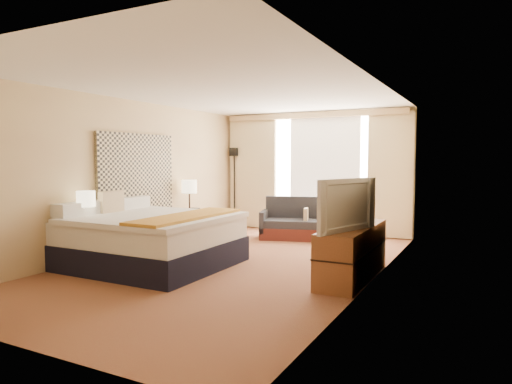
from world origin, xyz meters
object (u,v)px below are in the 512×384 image
at_px(desk_chair, 358,234).
at_px(lamp_left, 86,200).
at_px(bed, 150,239).
at_px(television, 340,204).
at_px(floor_lamp, 234,171).
at_px(loveseat, 295,225).
at_px(media_dresser, 353,252).
at_px(nightstand_left, 91,247).
at_px(nightstand_right, 189,225).
at_px(lamp_right, 189,187).

xyz_separation_m(desk_chair, lamp_left, (-3.47, -2.24, 0.58)).
xyz_separation_m(bed, television, (2.84, 0.23, 0.63)).
bearing_deg(floor_lamp, lamp_left, -89.67).
bearing_deg(lamp_left, desk_chair, 32.87).
distance_m(loveseat, lamp_left, 4.11).
bearing_deg(floor_lamp, media_dresser, -41.50).
bearing_deg(floor_lamp, nightstand_left, -89.60).
distance_m(nightstand_right, media_dresser, 3.97).
relative_size(bed, lamp_right, 3.60).
distance_m(nightstand_right, television, 4.17).
distance_m(media_dresser, lamp_left, 3.92).
height_order(media_dresser, lamp_right, lamp_right).
relative_size(nightstand_left, lamp_right, 0.88).
relative_size(bed, floor_lamp, 1.21).
bearing_deg(media_dresser, nightstand_right, 158.60).
distance_m(desk_chair, television, 1.69).
bearing_deg(lamp_right, desk_chair, -5.36).
bearing_deg(lamp_left, lamp_right, 89.60).
distance_m(nightstand_left, media_dresser, 3.85).
height_order(floor_lamp, television, floor_lamp).
bearing_deg(lamp_left, loveseat, 62.93).
distance_m(nightstand_left, lamp_left, 0.72).
bearing_deg(bed, lamp_left, -150.40).
relative_size(loveseat, desk_chair, 1.62).
relative_size(lamp_left, television, 0.50).
relative_size(nightstand_right, media_dresser, 0.31).
bearing_deg(bed, nightstand_right, 111.05).
relative_size(media_dresser, lamp_right, 2.89).
height_order(floor_lamp, desk_chair, floor_lamp).
xyz_separation_m(lamp_left, lamp_right, (0.02, 2.57, 0.04)).
bearing_deg(bed, desk_chair, 33.82).
distance_m(nightstand_right, bed, 2.25).
bearing_deg(media_dresser, loveseat, 126.85).
distance_m(nightstand_left, floor_lamp, 4.47).
height_order(loveseat, lamp_right, lamp_right).
bearing_deg(nightstand_left, desk_chair, 32.18).
relative_size(bed, loveseat, 1.53).
bearing_deg(lamp_left, nightstand_left, 85.50).
height_order(nightstand_left, nightstand_right, same).
height_order(desk_chair, lamp_left, lamp_left).
relative_size(media_dresser, floor_lamp, 0.97).
height_order(desk_chair, television, television).
xyz_separation_m(nightstand_left, loveseat, (1.83, 3.54, -0.00)).
bearing_deg(desk_chair, nightstand_right, -172.28).
relative_size(floor_lamp, lamp_right, 2.97).
xyz_separation_m(nightstand_left, television, (3.65, 0.63, 0.75)).
distance_m(desk_chair, lamp_left, 4.18).
height_order(bed, lamp_left, lamp_left).
xyz_separation_m(loveseat, desk_chair, (1.63, -1.36, 0.13)).
bearing_deg(loveseat, floor_lamp, 139.26).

